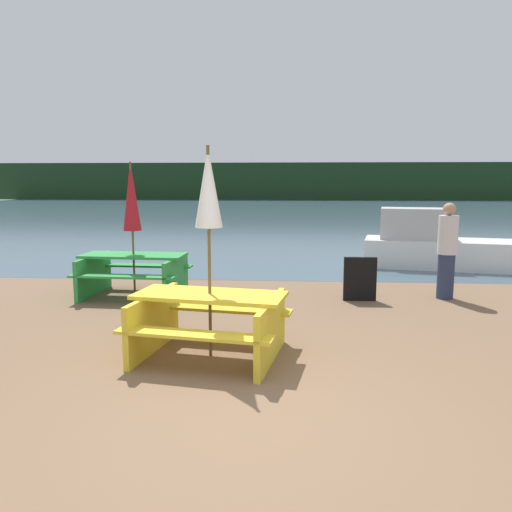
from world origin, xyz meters
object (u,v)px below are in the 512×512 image
at_px(picnic_table_green, 134,270).
at_px(signboard, 360,279).
at_px(umbrella_white, 208,189).
at_px(person, 447,251).
at_px(boat, 433,246).
at_px(umbrella_crimson, 131,197).
at_px(picnic_table_yellow, 210,318).

height_order(picnic_table_green, signboard, same).
bearing_deg(umbrella_white, person, 40.79).
bearing_deg(umbrella_white, picnic_table_green, 121.52).
bearing_deg(boat, picnic_table_green, -139.10).
bearing_deg(umbrella_white, signboard, 53.50).
bearing_deg(umbrella_white, boat, 56.00).
xyz_separation_m(umbrella_crimson, boat, (6.14, 3.42, -1.24)).
xyz_separation_m(umbrella_white, person, (3.62, 3.13, -1.10)).
distance_m(umbrella_white, umbrella_crimson, 3.50).
height_order(picnic_table_yellow, signboard, signboard).
bearing_deg(picnic_table_green, boat, 29.12).
height_order(umbrella_crimson, boat, umbrella_crimson).
distance_m(umbrella_white, person, 4.91).
distance_m(umbrella_white, boat, 7.85).
height_order(picnic_table_green, person, person).
distance_m(picnic_table_yellow, boat, 7.72).
bearing_deg(person, picnic_table_green, -178.43).
xyz_separation_m(picnic_table_yellow, umbrella_white, (-0.00, 0.00, 1.48)).
bearing_deg(signboard, picnic_table_yellow, -126.50).
distance_m(picnic_table_yellow, umbrella_crimson, 3.73).
height_order(picnic_table_yellow, picnic_table_green, picnic_table_green).
height_order(boat, signboard, boat).
xyz_separation_m(person, signboard, (-1.51, -0.26, -0.46)).
bearing_deg(picnic_table_yellow, picnic_table_green, 121.52).
bearing_deg(picnic_table_green, signboard, -1.66).
height_order(picnic_table_yellow, umbrella_white, umbrella_white).
bearing_deg(picnic_table_green, umbrella_crimson, 0.00).
bearing_deg(boat, picnic_table_yellow, -112.22).
relative_size(picnic_table_green, signboard, 2.50).
bearing_deg(umbrella_white, picnic_table_yellow, 0.00).
bearing_deg(picnic_table_yellow, umbrella_white, 180.00).
bearing_deg(umbrella_crimson, picnic_table_green, 180.00).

